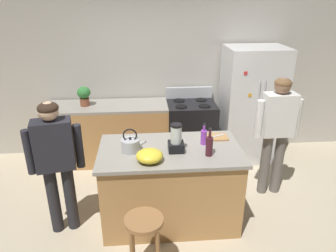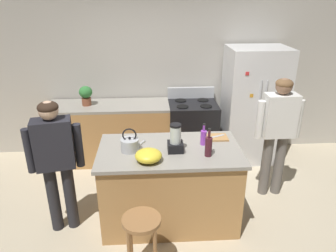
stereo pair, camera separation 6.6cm
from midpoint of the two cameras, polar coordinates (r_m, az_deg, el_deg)
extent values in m
plane|color=beige|center=(4.05, -0.13, -16.23)|extent=(14.00, 14.00, 0.00)
cube|color=#BCB7AD|center=(5.22, -1.86, 9.62)|extent=(8.00, 0.10, 2.70)
cube|color=#B7844C|center=(3.78, -0.14, -10.87)|extent=(1.53, 0.83, 0.91)
cube|color=gray|center=(3.53, -0.14, -4.45)|extent=(1.59, 0.89, 0.04)
cube|color=#B7844C|center=(5.16, -10.42, -1.46)|extent=(2.00, 0.64, 0.91)
cube|color=gray|center=(4.98, -10.81, 3.53)|extent=(2.00, 0.64, 0.04)
cube|color=silver|center=(5.19, 14.43, 3.71)|extent=(0.90, 0.70, 1.82)
cylinder|color=#B7BABF|center=(4.82, 15.44, 3.25)|extent=(0.02, 0.02, 0.82)
cylinder|color=#B7BABF|center=(4.84, 16.33, 3.26)|extent=(0.02, 0.02, 0.82)
cube|color=orange|center=(4.96, 17.97, 2.05)|extent=(0.05, 0.01, 0.05)
cube|color=orange|center=(4.73, 14.17, 5.42)|extent=(0.05, 0.01, 0.05)
cube|color=red|center=(4.62, 13.44, 9.24)|extent=(0.05, 0.01, 0.05)
cube|color=purple|center=(5.05, 19.39, 1.17)|extent=(0.05, 0.01, 0.05)
cube|color=black|center=(5.14, 3.73, -0.94)|extent=(0.76, 0.64, 0.95)
cube|color=black|center=(4.87, 4.26, -3.00)|extent=(0.60, 0.01, 0.24)
cube|color=#B7BABF|center=(5.21, 3.44, 6.06)|extent=(0.76, 0.06, 0.18)
cylinder|color=black|center=(4.80, 2.00, 3.52)|extent=(0.18, 0.18, 0.01)
cylinder|color=black|center=(4.85, 6.24, 3.62)|extent=(0.18, 0.18, 0.01)
cylinder|color=black|center=(5.08, 1.62, 4.65)|extent=(0.18, 0.18, 0.01)
cylinder|color=black|center=(5.13, 5.63, 4.73)|extent=(0.18, 0.18, 0.01)
cylinder|color=#26262B|center=(3.88, -20.38, -12.43)|extent=(0.15, 0.15, 0.81)
cylinder|color=#26262B|center=(3.86, -17.67, -12.19)|extent=(0.15, 0.15, 0.81)
cube|color=#26262D|center=(3.53, -20.45, -3.21)|extent=(0.44, 0.30, 0.55)
cylinder|color=#26262D|center=(3.59, -24.30, -4.33)|extent=(0.11, 0.11, 0.49)
cylinder|color=#26262D|center=(3.54, -16.32, -3.51)|extent=(0.11, 0.11, 0.49)
sphere|color=#D8AD8C|center=(3.39, -21.31, 2.49)|extent=(0.24, 0.24, 0.20)
ellipsoid|color=#332319|center=(3.38, -21.40, 3.04)|extent=(0.25, 0.25, 0.12)
cylinder|color=#66605B|center=(4.52, 18.81, -6.40)|extent=(0.13, 0.13, 0.86)
cylinder|color=#66605B|center=(4.46, 16.68, -6.59)|extent=(0.13, 0.13, 0.86)
cube|color=white|center=(4.20, 18.91, 1.95)|extent=(0.40, 0.23, 0.55)
cylinder|color=white|center=(4.32, 21.84, 1.41)|extent=(0.09, 0.09, 0.50)
cylinder|color=white|center=(4.12, 15.65, 1.21)|extent=(0.09, 0.09, 0.50)
sphere|color=#8C664C|center=(4.09, 19.58, 6.86)|extent=(0.20, 0.20, 0.20)
ellipsoid|color=brown|center=(4.08, 19.65, 7.33)|extent=(0.21, 0.21, 0.12)
cylinder|color=#9E6B3D|center=(2.99, -5.05, -16.65)|extent=(0.36, 0.36, 0.04)
cylinder|color=#9E6B3D|center=(3.31, -6.99, -19.93)|extent=(0.04, 0.04, 0.64)
cylinder|color=#9E6B3D|center=(3.30, -2.67, -19.82)|extent=(0.04, 0.04, 0.64)
cylinder|color=brown|center=(5.01, -15.16, 4.21)|extent=(0.14, 0.14, 0.12)
ellipsoid|color=#337A38|center=(4.97, -15.34, 5.85)|extent=(0.20, 0.20, 0.18)
cube|color=black|center=(3.46, 0.90, -3.76)|extent=(0.17, 0.17, 0.10)
cylinder|color=silver|center=(3.40, 0.91, -1.55)|extent=(0.12, 0.12, 0.19)
cylinder|color=black|center=(3.35, 0.92, 0.13)|extent=(0.12, 0.12, 0.02)
cylinder|color=purple|center=(3.62, 5.94, -2.06)|extent=(0.07, 0.07, 0.17)
cylinder|color=purple|center=(3.57, 6.02, -0.31)|extent=(0.03, 0.03, 0.07)
cylinder|color=black|center=(3.55, 6.05, 0.34)|extent=(0.03, 0.03, 0.02)
cylinder|color=#471923|center=(3.37, 6.89, -3.69)|extent=(0.08, 0.08, 0.21)
cylinder|color=#471923|center=(3.30, 7.01, -1.37)|extent=(0.03, 0.03, 0.09)
cylinder|color=black|center=(3.28, 7.06, -0.52)|extent=(0.03, 0.03, 0.02)
ellipsoid|color=yellow|center=(3.26, -3.95, -5.38)|extent=(0.28, 0.28, 0.13)
cylinder|color=#B7BABF|center=(3.47, -7.34, -3.49)|extent=(0.20, 0.20, 0.14)
sphere|color=black|center=(3.44, -7.41, -2.22)|extent=(0.03, 0.03, 0.03)
cylinder|color=#B7BABF|center=(3.46, -5.21, -3.11)|extent=(0.09, 0.03, 0.08)
torus|color=black|center=(3.42, -7.44, -1.69)|extent=(0.16, 0.02, 0.16)
cube|color=#B7844C|center=(3.82, 7.92, -1.99)|extent=(0.30, 0.20, 0.02)
cube|color=#B7BABF|center=(3.81, 8.23, -1.80)|extent=(0.21, 0.11, 0.01)
camera|label=1|loc=(0.03, -90.51, -0.22)|focal=33.78mm
camera|label=2|loc=(0.03, 89.49, 0.22)|focal=33.78mm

